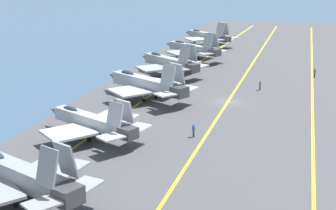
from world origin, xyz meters
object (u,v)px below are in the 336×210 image
(parked_jet_third, at_px, (91,122))
(crew_blue_vest, at_px, (194,130))
(parked_jet_second, at_px, (20,175))
(parked_jet_seventh, at_px, (207,36))
(parked_jet_fourth, at_px, (145,83))
(parked_jet_sixth, at_px, (192,48))
(crew_brown_vest, at_px, (260,85))
(parked_jet_fifth, at_px, (169,62))
(crew_green_vest, at_px, (315,72))

(parked_jet_third, height_order, crew_blue_vest, parked_jet_third)
(parked_jet_second, xyz_separation_m, parked_jet_seventh, (86.83, 0.87, -0.05))
(parked_jet_second, relative_size, parked_jet_fourth, 0.94)
(parked_jet_third, bearing_deg, parked_jet_fourth, -2.23)
(parked_jet_sixth, distance_m, crew_brown_vest, 27.35)
(parked_jet_third, distance_m, crew_brown_vest, 34.18)
(parked_jet_sixth, relative_size, parked_jet_seventh, 1.03)
(parked_jet_fourth, height_order, parked_jet_sixth, parked_jet_fourth)
(parked_jet_second, distance_m, parked_jet_seventh, 86.84)
(crew_brown_vest, bearing_deg, parked_jet_fifth, 71.16)
(parked_jet_fourth, relative_size, parked_jet_seventh, 1.12)
(parked_jet_second, distance_m, parked_jet_fourth, 35.75)
(parked_jet_third, height_order, crew_green_vest, parked_jet_third)
(parked_jet_third, height_order, parked_jet_sixth, parked_jet_sixth)
(parked_jet_second, height_order, parked_jet_third, parked_jet_second)
(parked_jet_second, xyz_separation_m, crew_brown_vest, (46.48, -16.70, -1.55))
(parked_jet_second, relative_size, crew_green_vest, 8.84)
(parked_jet_sixth, bearing_deg, parked_jet_third, 179.47)
(parked_jet_fifth, height_order, parked_jet_seventh, parked_jet_fifth)
(parked_jet_fifth, relative_size, crew_brown_vest, 8.87)
(crew_blue_vest, bearing_deg, crew_green_vest, -20.42)
(crew_brown_vest, bearing_deg, parked_jet_sixth, 38.09)
(parked_jet_third, height_order, parked_jet_fifth, parked_jet_fifth)
(parked_jet_fourth, xyz_separation_m, crew_brown_vest, (10.73, -16.59, -1.65))
(parked_jet_fifth, xyz_separation_m, crew_brown_vest, (-6.01, -17.63, -1.62))
(parked_jet_third, bearing_deg, parked_jet_fifth, 0.51)
(parked_jet_fourth, distance_m, parked_jet_seventh, 51.09)
(parked_jet_third, xyz_separation_m, crew_green_vest, (41.46, -25.95, -1.19))
(crew_brown_vest, height_order, crew_green_vest, crew_green_vest)
(parked_jet_sixth, bearing_deg, crew_green_vest, -110.40)
(parked_jet_seventh, bearing_deg, crew_green_vest, -137.25)
(parked_jet_sixth, bearing_deg, parked_jet_fifth, 177.10)
(parked_jet_third, distance_m, parked_jet_fourth, 18.74)
(parked_jet_seventh, relative_size, crew_brown_vest, 8.86)
(parked_jet_fifth, height_order, parked_jet_sixth, parked_jet_fifth)
(parked_jet_fourth, height_order, parked_jet_fifth, parked_jet_fifth)
(parked_jet_seventh, bearing_deg, crew_blue_vest, -169.47)
(parked_jet_fourth, bearing_deg, parked_jet_seventh, 1.10)
(parked_jet_sixth, bearing_deg, crew_brown_vest, -141.91)
(parked_jet_fourth, relative_size, parked_jet_fifth, 1.12)
(parked_jet_fifth, bearing_deg, parked_jet_seventh, -0.11)
(parked_jet_third, bearing_deg, parked_jet_sixth, -0.53)
(parked_jet_third, bearing_deg, parked_jet_seventh, 0.20)
(parked_jet_seventh, bearing_deg, parked_jet_third, -179.80)
(parked_jet_sixth, height_order, crew_green_vest, parked_jet_sixth)
(crew_blue_vest, bearing_deg, parked_jet_seventh, 10.53)
(parked_jet_third, relative_size, parked_jet_fourth, 0.91)
(parked_jet_second, xyz_separation_m, crew_green_vest, (58.49, -25.33, -1.49))
(parked_jet_fifth, distance_m, crew_blue_vest, 33.86)
(parked_jet_seventh, xyz_separation_m, crew_blue_vest, (-65.85, -12.24, -1.47))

